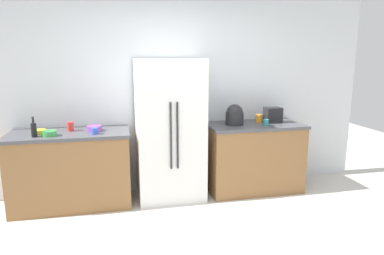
% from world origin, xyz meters
% --- Properties ---
extents(kitchen_back_panel, '(5.53, 0.10, 2.96)m').
position_xyz_m(kitchen_back_panel, '(0.00, 1.86, 1.48)').
color(kitchen_back_panel, silver).
rests_on(kitchen_back_panel, ground_plane).
extents(counter_left, '(1.42, 0.66, 0.93)m').
position_xyz_m(counter_left, '(-1.32, 1.49, 0.47)').
color(counter_left, olive).
rests_on(counter_left, ground_plane).
extents(counter_right, '(1.28, 0.66, 0.93)m').
position_xyz_m(counter_right, '(1.06, 1.49, 0.47)').
color(counter_right, olive).
rests_on(counter_right, ground_plane).
extents(refrigerator, '(0.84, 0.64, 1.79)m').
position_xyz_m(refrigerator, '(-0.09, 1.49, 0.90)').
color(refrigerator, white).
rests_on(refrigerator, ground_plane).
extents(toaster, '(0.22, 0.17, 0.21)m').
position_xyz_m(toaster, '(1.34, 1.52, 1.03)').
color(toaster, black).
rests_on(toaster, counter_right).
extents(rice_cooker, '(0.24, 0.24, 0.27)m').
position_xyz_m(rice_cooker, '(0.77, 1.50, 1.05)').
color(rice_cooker, '#262628').
rests_on(rice_cooker, counter_right).
extents(bottle_a, '(0.06, 0.06, 0.23)m').
position_xyz_m(bottle_a, '(-1.66, 1.32, 1.02)').
color(bottle_a, black).
rests_on(bottle_a, counter_left).
extents(cup_a, '(0.09, 0.09, 0.11)m').
position_xyz_m(cup_a, '(1.16, 1.58, 0.98)').
color(cup_a, orange).
rests_on(cup_a, counter_right).
extents(cup_b, '(0.07, 0.07, 0.08)m').
position_xyz_m(cup_b, '(1.15, 1.34, 0.97)').
color(cup_b, teal).
rests_on(cup_b, counter_right).
extents(cup_c, '(0.08, 0.08, 0.11)m').
position_xyz_m(cup_c, '(-1.30, 1.57, 0.98)').
color(cup_c, red).
rests_on(cup_c, counter_left).
extents(cup_d, '(0.08, 0.08, 0.08)m').
position_xyz_m(cup_d, '(-1.01, 1.32, 0.97)').
color(cup_d, blue).
rests_on(cup_d, counter_left).
extents(bowl_a, '(0.18, 0.18, 0.06)m').
position_xyz_m(bowl_a, '(-1.02, 1.50, 0.96)').
color(bowl_a, purple).
rests_on(bowl_a, counter_left).
extents(bowl_b, '(0.16, 0.16, 0.05)m').
position_xyz_m(bowl_b, '(-1.64, 1.47, 0.95)').
color(bowl_b, yellow).
rests_on(bowl_b, counter_left).
extents(bowl_c, '(0.16, 0.16, 0.06)m').
position_xyz_m(bowl_c, '(-1.51, 1.33, 0.96)').
color(bowl_c, green).
rests_on(bowl_c, counter_left).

